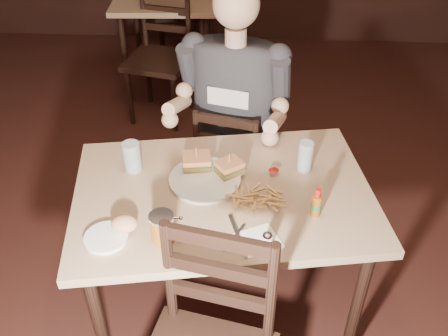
# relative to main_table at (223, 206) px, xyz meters

# --- Properties ---
(room_shell) EXTENTS (7.00, 7.00, 7.00)m
(room_shell) POSITION_rel_main_table_xyz_m (-0.12, -0.13, 0.71)
(room_shell) COLOR black
(room_shell) RESTS_ON ground
(main_table) EXTENTS (1.32, 0.99, 0.77)m
(main_table) POSITION_rel_main_table_xyz_m (0.00, 0.00, 0.00)
(main_table) COLOR tan
(main_table) RESTS_ON ground
(bg_table) EXTENTS (0.84, 0.84, 0.77)m
(bg_table) POSITION_rel_main_table_xyz_m (-0.59, 2.37, -0.01)
(bg_table) COLOR tan
(bg_table) RESTS_ON ground
(chair_far) EXTENTS (0.47, 0.50, 0.82)m
(chair_far) POSITION_rel_main_table_xyz_m (0.02, 0.66, -0.28)
(chair_far) COLOR black
(chair_far) RESTS_ON ground
(bg_chair_far) EXTENTS (0.46, 0.49, 0.87)m
(bg_chair_far) POSITION_rel_main_table_xyz_m (-0.59, 2.92, -0.25)
(bg_chair_far) COLOR black
(bg_chair_far) RESTS_ON ground
(bg_chair_near) EXTENTS (0.53, 0.56, 0.94)m
(bg_chair_near) POSITION_rel_main_table_xyz_m (-0.59, 1.82, -0.22)
(bg_chair_near) COLOR black
(bg_chair_near) RESTS_ON ground
(diner) EXTENTS (0.67, 0.58, 0.99)m
(diner) POSITION_rel_main_table_xyz_m (0.01, 0.61, 0.23)
(diner) COLOR #2E2C31
(diner) RESTS_ON chair_far
(dinner_plate) EXTENTS (0.33, 0.33, 0.02)m
(dinner_plate) POSITION_rel_main_table_xyz_m (-0.08, 0.05, 0.09)
(dinner_plate) COLOR white
(dinner_plate) RESTS_ON main_table
(sandwich_left) EXTENTS (0.13, 0.11, 0.10)m
(sandwich_left) POSITION_rel_main_table_xyz_m (-0.12, 0.13, 0.15)
(sandwich_left) COLOR tan
(sandwich_left) RESTS_ON dinner_plate
(sandwich_right) EXTENTS (0.13, 0.13, 0.09)m
(sandwich_right) POSITION_rel_main_table_xyz_m (0.02, 0.10, 0.14)
(sandwich_right) COLOR tan
(sandwich_right) RESTS_ON dinner_plate
(fries_pile) EXTENTS (0.27, 0.21, 0.04)m
(fries_pile) POSITION_rel_main_table_xyz_m (0.13, -0.07, 0.12)
(fries_pile) COLOR tan
(fries_pile) RESTS_ON dinner_plate
(ketchup_dollop) EXTENTS (0.05, 0.05, 0.01)m
(ketchup_dollop) POSITION_rel_main_table_xyz_m (0.21, 0.12, 0.10)
(ketchup_dollop) COLOR maroon
(ketchup_dollop) RESTS_ON dinner_plate
(glass_left) EXTENTS (0.08, 0.08, 0.13)m
(glass_left) POSITION_rel_main_table_xyz_m (-0.39, 0.12, 0.15)
(glass_left) COLOR silver
(glass_left) RESTS_ON main_table
(glass_right) EXTENTS (0.07, 0.07, 0.14)m
(glass_right) POSITION_rel_main_table_xyz_m (0.34, 0.16, 0.15)
(glass_right) COLOR silver
(glass_right) RESTS_ON main_table
(hot_sauce) EXTENTS (0.04, 0.04, 0.13)m
(hot_sauce) POSITION_rel_main_table_xyz_m (0.36, -0.12, 0.14)
(hot_sauce) COLOR #8E4610
(hot_sauce) RESTS_ON main_table
(salt_shaker) EXTENTS (0.04, 0.04, 0.07)m
(salt_shaker) POSITION_rel_main_table_xyz_m (0.17, -0.30, 0.11)
(salt_shaker) COLOR white
(salt_shaker) RESTS_ON main_table
(syrup_dispenser) EXTENTS (0.11, 0.11, 0.12)m
(syrup_dispenser) POSITION_rel_main_table_xyz_m (-0.20, -0.28, 0.14)
(syrup_dispenser) COLOR #8E4610
(syrup_dispenser) RESTS_ON main_table
(napkin) EXTENTS (0.19, 0.18, 0.00)m
(napkin) POSITION_rel_main_table_xyz_m (0.14, -0.27, 0.08)
(napkin) COLOR white
(napkin) RESTS_ON main_table
(knife) EXTENTS (0.08, 0.22, 0.01)m
(knife) POSITION_rel_main_table_xyz_m (0.07, -0.25, 0.09)
(knife) COLOR silver
(knife) RESTS_ON napkin
(fork) EXTENTS (0.08, 0.14, 0.00)m
(fork) POSITION_rel_main_table_xyz_m (0.06, -0.27, 0.09)
(fork) COLOR silver
(fork) RESTS_ON napkin
(side_plate) EXTENTS (0.18, 0.18, 0.01)m
(side_plate) POSITION_rel_main_table_xyz_m (-0.41, -0.30, 0.09)
(side_plate) COLOR white
(side_plate) RESTS_ON main_table
(bread_roll) EXTENTS (0.11, 0.10, 0.06)m
(bread_roll) POSITION_rel_main_table_xyz_m (-0.35, -0.25, 0.12)
(bread_roll) COLOR tan
(bread_roll) RESTS_ON side_plate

